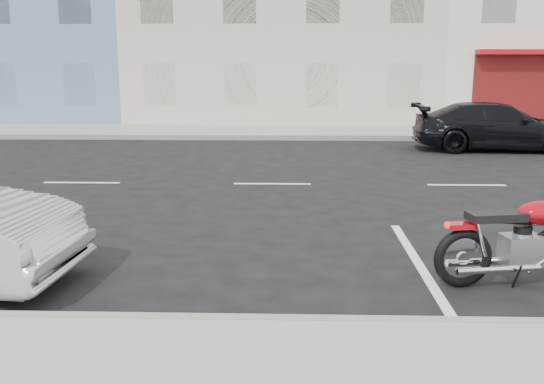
{
  "coord_description": "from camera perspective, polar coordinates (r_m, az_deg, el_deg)",
  "views": [
    {
      "loc": [
        -1.63,
        -12.31,
        2.52
      ],
      "look_at": [
        -1.87,
        -4.44,
        0.8
      ],
      "focal_mm": 40.0,
      "sensor_mm": 36.0,
      "label": 1
    }
  ],
  "objects": [
    {
      "name": "sidewalk_far",
      "position": [
        21.42,
        -7.33,
        5.68
      ],
      "size": [
        80.0,
        3.4,
        0.15
      ],
      "primitive_type": "cube",
      "color": "gray",
      "rests_on": "ground"
    },
    {
      "name": "curb_far",
      "position": [
        19.75,
        -8.1,
        5.11
      ],
      "size": [
        80.0,
        0.12,
        0.16
      ],
      "primitive_type": "cube",
      "color": "gray",
      "rests_on": "ground"
    },
    {
      "name": "ground",
      "position": [
        12.67,
        9.12,
        0.7
      ],
      "size": [
        120.0,
        120.0,
        0.0
      ],
      "primitive_type": "plane",
      "color": "black",
      "rests_on": "ground"
    },
    {
      "name": "car_far",
      "position": [
        18.4,
        20.38,
        5.81
      ],
      "size": [
        4.72,
        2.07,
        1.35
      ],
      "primitive_type": "imported",
      "rotation": [
        0.0,
        0.0,
        1.53
      ],
      "color": "black",
      "rests_on": "ground"
    }
  ]
}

